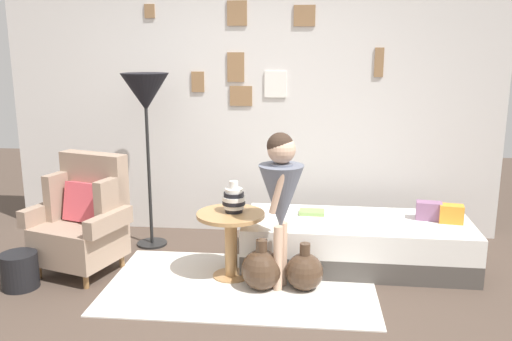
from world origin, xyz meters
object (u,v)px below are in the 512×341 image
(book_on_daybed, at_px, (312,212))
(magazine_basket, at_px, (20,271))
(armchair, at_px, (84,220))
(side_table, at_px, (231,232))
(vase_striped, at_px, (234,199))
(demijohn_near, at_px, (262,269))
(person_child, at_px, (281,190))
(daybed, at_px, (356,242))
(demijohn_far, at_px, (305,271))
(floor_lamp, at_px, (146,98))

(book_on_daybed, height_order, magazine_basket, book_on_daybed)
(armchair, xyz_separation_m, side_table, (1.23, -0.03, -0.05))
(vase_striped, distance_m, book_on_daybed, 0.82)
(armchair, distance_m, demijohn_near, 1.54)
(armchair, xyz_separation_m, person_child, (1.64, -0.20, 0.35))
(person_child, height_order, book_on_daybed, person_child)
(armchair, height_order, book_on_daybed, armchair)
(armchair, relative_size, demijohn_near, 2.43)
(daybed, height_order, book_on_daybed, book_on_daybed)
(armchair, height_order, demijohn_far, armchair)
(vase_striped, height_order, magazine_basket, vase_striped)
(side_table, relative_size, vase_striped, 2.15)
(vase_striped, height_order, book_on_daybed, vase_striped)
(vase_striped, height_order, demijohn_far, vase_striped)
(side_table, relative_size, floor_lamp, 0.34)
(demijohn_far, bearing_deg, book_on_daybed, 85.70)
(vase_striped, bearing_deg, daybed, 18.76)
(side_table, relative_size, demijohn_far, 1.45)
(armchair, relative_size, book_on_daybed, 4.41)
(demijohn_near, bearing_deg, person_child, 10.79)
(side_table, height_order, demijohn_near, side_table)
(person_child, bearing_deg, vase_striped, 153.34)
(person_child, distance_m, demijohn_near, 0.65)
(daybed, distance_m, demijohn_far, 0.69)
(armchair, relative_size, demijohn_far, 2.58)
(book_on_daybed, height_order, demijohn_far, book_on_daybed)
(person_child, height_order, magazine_basket, person_child)
(demijohn_near, distance_m, magazine_basket, 1.87)
(book_on_daybed, bearing_deg, vase_striped, -142.42)
(person_child, relative_size, demijohn_near, 3.06)
(demijohn_far, bearing_deg, vase_striped, 160.91)
(daybed, bearing_deg, floor_lamp, 171.16)
(vase_striped, distance_m, floor_lamp, 1.31)
(floor_lamp, distance_m, demijohn_far, 2.08)
(daybed, bearing_deg, book_on_daybed, 160.18)
(vase_striped, xyz_separation_m, demijohn_near, (0.24, -0.22, -0.49))
(magazine_basket, bearing_deg, book_on_daybed, 20.98)
(floor_lamp, bearing_deg, demijohn_far, -29.83)
(magazine_basket, bearing_deg, daybed, 15.40)
(armchair, height_order, floor_lamp, floor_lamp)
(book_on_daybed, bearing_deg, person_child, -109.57)
(person_child, bearing_deg, armchair, 173.04)
(armchair, bearing_deg, magazine_basket, -133.57)
(armchair, height_order, daybed, armchair)
(demijohn_far, bearing_deg, demijohn_near, -176.22)
(armchair, relative_size, vase_striped, 3.82)
(side_table, bearing_deg, vase_striped, 48.91)
(side_table, xyz_separation_m, floor_lamp, (-0.86, 0.66, 1.00))
(demijohn_far, bearing_deg, side_table, 163.89)
(side_table, height_order, vase_striped, vase_striped)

